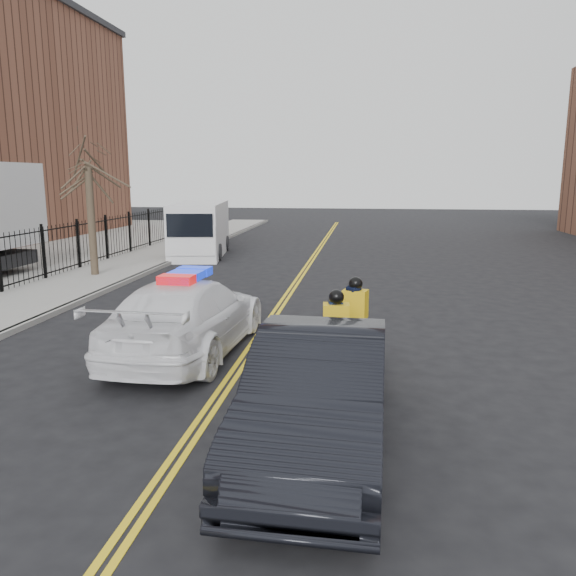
# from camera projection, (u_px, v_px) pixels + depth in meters

# --- Properties ---
(ground) EXTENTS (120.00, 120.00, 0.00)m
(ground) POSITION_uv_depth(u_px,v_px,m) (228.00, 383.00, 10.33)
(ground) COLOR black
(ground) RESTS_ON ground
(center_line_left) EXTENTS (0.10, 60.00, 0.01)m
(center_line_left) POSITION_uv_depth(u_px,v_px,m) (286.00, 294.00, 18.12)
(center_line_left) COLOR yellow
(center_line_left) RESTS_ON ground
(center_line_right) EXTENTS (0.10, 60.00, 0.01)m
(center_line_right) POSITION_uv_depth(u_px,v_px,m) (290.00, 295.00, 18.09)
(center_line_right) COLOR yellow
(center_line_right) RESTS_ON ground
(sidewalk) EXTENTS (3.00, 60.00, 0.15)m
(sidewalk) POSITION_uv_depth(u_px,v_px,m) (70.00, 286.00, 19.11)
(sidewalk) COLOR gray
(sidewalk) RESTS_ON ground
(curb) EXTENTS (0.20, 60.00, 0.15)m
(curb) POSITION_uv_depth(u_px,v_px,m) (112.00, 287.00, 18.90)
(curb) COLOR gray
(curb) RESTS_ON ground
(iron_fence) EXTENTS (0.12, 28.00, 2.00)m
(iron_fence) POSITION_uv_depth(u_px,v_px,m) (27.00, 259.00, 19.13)
(iron_fence) COLOR black
(iron_fence) RESTS_ON ground
(street_tree) EXTENTS (3.20, 3.20, 4.80)m
(street_tree) POSITION_uv_depth(u_px,v_px,m) (89.00, 183.00, 20.39)
(street_tree) COLOR #3D3024
(street_tree) RESTS_ON sidewalk
(police_cruiser) EXTENTS (2.48, 5.65, 1.78)m
(police_cruiser) POSITION_uv_depth(u_px,v_px,m) (187.00, 316.00, 11.98)
(police_cruiser) COLOR white
(police_cruiser) RESTS_ON ground
(dark_sedan) EXTENTS (1.89, 5.09, 1.66)m
(dark_sedan) POSITION_uv_depth(u_px,v_px,m) (319.00, 392.00, 7.67)
(dark_sedan) COLOR black
(dark_sedan) RESTS_ON ground
(cargo_van) EXTENTS (3.07, 6.31, 2.54)m
(cargo_van) POSITION_uv_depth(u_px,v_px,m) (200.00, 230.00, 26.87)
(cargo_van) COLOR silver
(cargo_van) RESTS_ON ground
(cyclist_near) EXTENTS (0.77, 1.85, 1.78)m
(cyclist_near) POSITION_uv_depth(u_px,v_px,m) (335.00, 353.00, 10.11)
(cyclist_near) COLOR black
(cyclist_near) RESTS_ON ground
(cyclist_far) EXTENTS (0.93, 1.84, 1.80)m
(cyclist_far) POSITION_uv_depth(u_px,v_px,m) (354.00, 330.00, 11.25)
(cyclist_far) COLOR black
(cyclist_far) RESTS_ON ground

